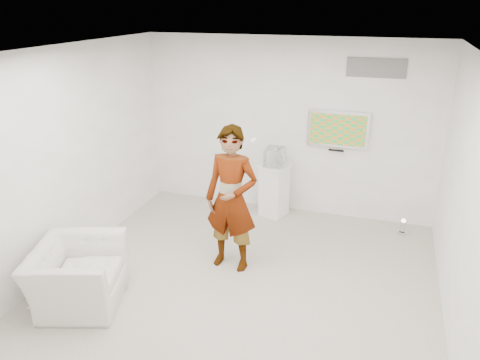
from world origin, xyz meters
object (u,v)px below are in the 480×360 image
(tv, at_px, (338,129))
(person, at_px, (231,199))
(pedestal, at_px, (274,190))
(armchair, at_px, (78,275))
(floor_uplight, at_px, (403,227))

(tv, height_order, person, person)
(tv, bearing_deg, pedestal, -164.43)
(armchair, xyz_separation_m, pedestal, (1.67, 3.22, 0.08))
(person, distance_m, pedestal, 1.92)
(armchair, xyz_separation_m, floor_uplight, (3.83, 3.12, -0.24))
(tv, distance_m, floor_uplight, 1.88)
(person, relative_size, pedestal, 2.25)
(person, distance_m, floor_uplight, 3.01)
(tv, relative_size, armchair, 0.87)
(person, xyz_separation_m, armchair, (-1.52, -1.39, -0.64))
(tv, distance_m, person, 2.44)
(armchair, bearing_deg, pedestal, -45.05)
(armchair, height_order, floor_uplight, armchair)
(armchair, distance_m, pedestal, 3.63)
(tv, distance_m, armchair, 4.54)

